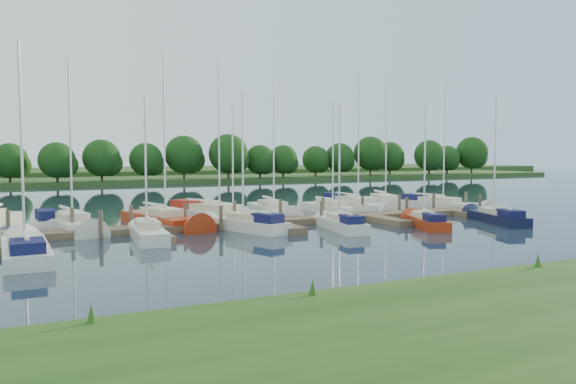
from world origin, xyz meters
name	(u,v)px	position (x,y,z in m)	size (l,w,h in m)	color
ground	(324,242)	(0.00, 0.00, 0.00)	(260.00, 260.00, 0.00)	#1A2734
dock	(270,223)	(0.00, 7.31, 0.20)	(40.00, 6.00, 0.40)	#503B2D
mooring_pilings	(263,216)	(0.00, 8.43, 0.60)	(38.24, 2.84, 2.00)	#473D33
far_shore	(112,179)	(0.00, 75.00, 0.30)	(180.00, 30.00, 0.60)	#28471B
distant_hill	(94,172)	(0.00, 100.00, 0.70)	(220.00, 40.00, 1.40)	#395927
treeline	(139,158)	(2.28, 62.06, 4.11)	(148.51, 9.25, 8.21)	#38281C
motorboat	(47,223)	(-13.36, 12.79, 0.32)	(1.75, 5.01, 1.48)	silver
sailboat_n_2	(71,226)	(-12.01, 11.13, 0.28)	(3.28, 8.76, 11.06)	silver
sailboat_n_3	(164,222)	(-6.26, 10.67, 0.28)	(4.03, 9.44, 11.90)	#9E280E
sailboat_n_4	(215,217)	(-2.41, 11.50, 0.34)	(5.79, 9.38, 12.33)	silver
sailboat_n_5	(231,216)	(-0.92, 12.20, 0.27)	(3.28, 6.80, 8.74)	silver
sailboat_n_6	(273,212)	(3.03, 13.48, 0.28)	(2.86, 8.55, 10.81)	silver
sailboat_n_7	(331,209)	(7.98, 12.90, 0.27)	(2.10, 7.30, 9.28)	silver
sailboat_n_8	(355,206)	(11.33, 14.49, 0.32)	(2.71, 9.88, 12.40)	silver
sailboat_n_9	(384,205)	(14.04, 14.00, 0.28)	(3.92, 8.51, 10.94)	silver
sailboat_n_10	(439,205)	(17.90, 11.37, 0.32)	(4.08, 8.99, 11.28)	silver
sailboat_s_0	(25,251)	(-14.78, 2.07, 0.31)	(2.14, 8.26, 10.47)	silver
sailboat_s_1	(148,235)	(-8.51, 5.07, 0.28)	(1.91, 6.51, 8.52)	silver
sailboat_s_2	(247,226)	(-2.14, 5.92, 0.33)	(3.57, 6.85, 8.98)	silver
sailboat_s_3	(341,225)	(3.39, 3.79, 0.32)	(2.46, 6.47, 8.30)	silver
sailboat_s_4	(425,222)	(9.20, 2.66, 0.31)	(3.59, 6.42, 8.38)	#9E280E
sailboat_s_5	(496,218)	(15.21, 2.35, 0.31)	(3.59, 7.18, 9.19)	black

